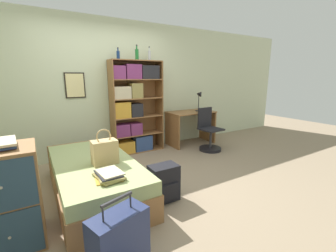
# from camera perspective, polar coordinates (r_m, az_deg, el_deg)

# --- Properties ---
(ground_plane) EXTENTS (14.00, 14.00, 0.00)m
(ground_plane) POSITION_cam_1_polar(r_m,az_deg,el_deg) (3.41, -7.59, -14.23)
(ground_plane) COLOR gray
(wall_back) EXTENTS (10.00, 0.09, 2.60)m
(wall_back) POSITION_cam_1_polar(r_m,az_deg,el_deg) (4.55, -16.22, 9.13)
(wall_back) COLOR beige
(wall_back) RESTS_ON ground_plane
(bed) EXTENTS (0.95, 1.95, 0.48)m
(bed) POSITION_cam_1_polar(r_m,az_deg,el_deg) (3.16, -18.16, -12.25)
(bed) COLOR olive
(bed) RESTS_ON ground_plane
(handbag) EXTENTS (0.30, 0.19, 0.43)m
(handbag) POSITION_cam_1_polar(r_m,az_deg,el_deg) (2.87, -15.80, -6.25)
(handbag) COLOR tan
(handbag) RESTS_ON bed
(book_stack_on_bed) EXTENTS (0.31, 0.37, 0.07)m
(book_stack_on_bed) POSITION_cam_1_polar(r_m,az_deg,el_deg) (2.50, -14.73, -11.91)
(book_stack_on_bed) COLOR gold
(book_stack_on_bed) RESTS_ON bed
(suitcase) EXTENTS (0.50, 0.35, 0.65)m
(suitcase) POSITION_cam_1_polar(r_m,az_deg,el_deg) (1.99, -12.24, -27.26)
(suitcase) COLOR navy
(suitcase) RESTS_ON ground_plane
(dresser) EXTENTS (0.52, 0.53, 0.93)m
(dresser) POSITION_cam_1_polar(r_m,az_deg,el_deg) (2.54, -35.54, -14.73)
(dresser) COLOR olive
(dresser) RESTS_ON ground_plane
(bookcase) EXTENTS (1.04, 0.34, 1.84)m
(bookcase) POSITION_cam_1_polar(r_m,az_deg,el_deg) (4.54, -8.96, 4.60)
(bookcase) COLOR olive
(bookcase) RESTS_ON ground_plane
(bottle_green) EXTENTS (0.06, 0.06, 0.22)m
(bottle_green) POSITION_cam_1_polar(r_m,az_deg,el_deg) (4.47, -12.55, 17.21)
(bottle_green) COLOR navy
(bottle_green) RESTS_ON bookcase
(bottle_brown) EXTENTS (0.07, 0.07, 0.28)m
(bottle_brown) POSITION_cam_1_polar(r_m,az_deg,el_deg) (4.53, -7.90, 17.62)
(bottle_brown) COLOR #1E6B2D
(bottle_brown) RESTS_ON bookcase
(bottle_clear) EXTENTS (0.06, 0.06, 0.27)m
(bottle_clear) POSITION_cam_1_polar(r_m,az_deg,el_deg) (4.69, -4.77, 17.47)
(bottle_clear) COLOR #B7BCC1
(bottle_clear) RESTS_ON bookcase
(desk) EXTENTS (1.04, 0.61, 0.75)m
(desk) POSITION_cam_1_polar(r_m,az_deg,el_deg) (5.16, 5.80, 1.04)
(desk) COLOR olive
(desk) RESTS_ON ground_plane
(desk_lamp) EXTENTS (0.19, 0.14, 0.48)m
(desk_lamp) POSITION_cam_1_polar(r_m,az_deg,el_deg) (5.19, 8.11, 7.36)
(desk_lamp) COLOR black
(desk_lamp) RESTS_ON desk
(desk_chair) EXTENTS (0.46, 0.46, 0.89)m
(desk_chair) POSITION_cam_1_polar(r_m,az_deg,el_deg) (4.81, 10.36, -2.66)
(desk_chair) COLOR black
(desk_chair) RESTS_ON ground_plane
(backpack) EXTENTS (0.35, 0.26, 0.46)m
(backpack) POSITION_cam_1_polar(r_m,az_deg,el_deg) (2.89, -1.03, -14.30)
(backpack) COLOR black
(backpack) RESTS_ON ground_plane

